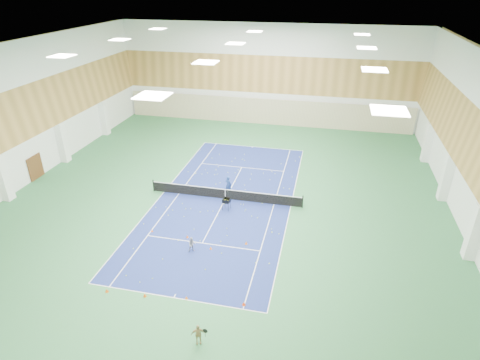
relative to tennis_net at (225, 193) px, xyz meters
name	(u,v)px	position (x,y,z in m)	size (l,w,h in m)	color
ground	(225,199)	(0.00, 0.00, -0.55)	(40.00, 40.00, 0.00)	#2E6D3E
room_shell	(224,131)	(0.00, 0.00, 5.45)	(36.00, 40.00, 12.00)	white
wood_cladding	(224,106)	(0.00, 0.00, 7.45)	(36.00, 40.00, 8.00)	#B38442
ceiling_light_grid	(223,52)	(0.00, 0.00, 11.37)	(21.40, 25.40, 0.06)	white
court_surface	(225,199)	(0.00, 0.00, -0.55)	(10.97, 23.77, 0.01)	navy
tennis_balls_scatter	(225,199)	(0.00, 0.00, -0.50)	(10.57, 22.77, 0.07)	#CCF029
tennis_net	(225,193)	(0.00, 0.00, 0.00)	(12.80, 0.10, 1.10)	black
back_curtain	(265,112)	(0.00, 19.75, 1.05)	(35.40, 0.16, 3.20)	#C6B793
door_left_b	(35,167)	(-17.92, 0.00, 0.55)	(0.08, 1.80, 2.20)	#593319
coach	(228,185)	(0.03, 0.98, 0.29)	(0.61, 0.40, 1.68)	navy
child_court	(192,244)	(-0.39, -7.40, -0.01)	(0.52, 0.41, 1.08)	#95949D
child_apron	(198,334)	(2.39, -14.61, 0.05)	(0.70, 0.29, 1.20)	tan
ball_cart	(227,204)	(0.53, -1.61, -0.05)	(0.58, 0.58, 1.00)	black
cone_svc_a	(152,231)	(-4.02, -5.84, -0.46)	(0.17, 0.17, 0.19)	#EA4C0C
cone_svc_b	(187,236)	(-1.24, -6.00, -0.44)	(0.19, 0.19, 0.21)	#F15B0C
cone_svc_c	(211,248)	(0.77, -6.93, -0.44)	(0.20, 0.20, 0.21)	orange
cone_svc_d	(246,243)	(3.02, -5.83, -0.44)	(0.20, 0.20, 0.22)	orange
cone_base_a	(107,290)	(-4.03, -12.29, -0.43)	(0.21, 0.21, 0.23)	#D7510B
cone_base_b	(145,295)	(-1.68, -12.14, -0.43)	(0.21, 0.21, 0.23)	#FF5F0D
cone_base_c	(186,297)	(0.75, -11.79, -0.45)	(0.18, 0.18, 0.20)	orange
cone_base_d	(244,304)	(4.09, -11.56, -0.43)	(0.22, 0.22, 0.24)	#FF410D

